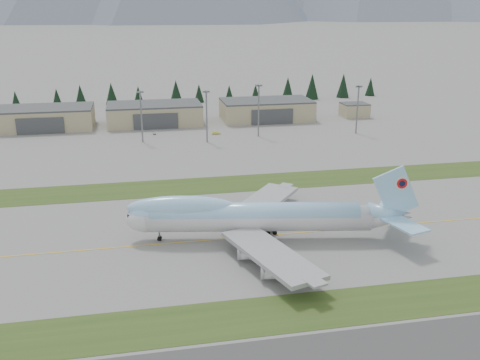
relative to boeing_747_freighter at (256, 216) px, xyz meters
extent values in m
plane|color=slate|center=(-4.75, 2.06, -6.73)|extent=(7000.00, 7000.00, 0.00)
cube|color=#324E1C|center=(-4.75, -35.94, -6.73)|extent=(400.00, 14.00, 0.08)
cube|color=#324E1C|center=(-4.75, 47.06, -6.73)|extent=(400.00, 18.00, 0.08)
cube|color=yellow|center=(-4.75, 2.06, -6.73)|extent=(400.00, 0.40, 0.02)
cylinder|color=silver|center=(0.76, -0.14, -0.66)|extent=(58.89, 17.00, 6.80)
cylinder|color=#99D2FB|center=(-0.27, 0.05, 0.60)|extent=(54.68, 15.75, 6.28)
ellipsoid|color=silver|center=(-28.09, 5.01, -0.66)|extent=(11.91, 8.61, 6.80)
ellipsoid|color=#99D2FB|center=(-28.09, 5.01, 0.60)|extent=(9.98, 7.28, 5.77)
ellipsoid|color=#99D2FB|center=(-18.82, 3.36, 2.58)|extent=(29.45, 10.76, 6.28)
cube|color=#0C1433|center=(-31.70, 5.66, 0.70)|extent=(2.69, 3.07, 1.36)
cone|color=silver|center=(34.76, -6.20, -0.66)|extent=(13.54, 8.77, 6.67)
cone|color=#99D2FB|center=(34.76, -6.20, 0.60)|extent=(12.40, 8.00, 6.07)
cube|color=#99D2FB|center=(35.79, -6.39, 6.46)|extent=(12.59, 2.85, 14.45)
cylinder|color=silver|center=(37.10, -6.20, 8.97)|extent=(3.75, 0.87, 3.77)
cylinder|color=red|center=(37.12, -6.09, 8.97)|extent=(2.72, 0.68, 2.72)
cylinder|color=#0C1433|center=(37.14, -5.99, 8.97)|extent=(1.58, 0.48, 1.57)
cube|color=#99D2FB|center=(37.92, -0.39, -0.03)|extent=(11.76, 13.03, 0.48)
cube|color=#99D2FB|center=(35.72, -12.75, -0.03)|extent=(9.03, 12.74, 0.48)
cube|color=#96999D|center=(5.85, 16.50, -2.54)|extent=(27.21, 30.84, 1.05)
cube|color=#96999D|center=(-0.22, -17.50, -2.54)|extent=(19.10, 32.93, 1.05)
cylinder|color=silver|center=(0.38, 13.22, -4.53)|extent=(5.82, 3.53, 2.62)
cylinder|color=silver|center=(7.14, 21.90, -4.53)|extent=(5.82, 3.53, 2.62)
cylinder|color=silver|center=(-4.22, -12.54, -4.53)|extent=(5.82, 3.53, 2.62)
cylinder|color=silver|center=(-0.88, -23.02, -4.53)|extent=(5.82, 3.53, 2.62)
cylinder|color=slate|center=(-25.00, 4.46, -5.47)|extent=(0.53, 0.53, 2.51)
cylinder|color=slate|center=(-0.24, 3.23, -5.37)|extent=(0.68, 0.68, 2.72)
cylinder|color=slate|center=(-1.34, -2.95, -5.37)|extent=(0.68, 0.68, 2.72)
cylinder|color=slate|center=(4.92, 2.31, -5.37)|extent=(0.68, 0.68, 2.72)
cylinder|color=slate|center=(3.81, -3.87, -5.37)|extent=(0.68, 0.68, 2.72)
cylinder|color=black|center=(-25.07, 4.05, -6.15)|extent=(1.20, 0.56, 1.15)
cylinder|color=black|center=(-24.93, 4.87, -6.15)|extent=(1.20, 0.56, 1.15)
cylinder|color=black|center=(-0.24, 3.23, -6.10)|extent=(1.33, 0.74, 1.26)
cylinder|color=black|center=(-1.34, -2.95, -6.10)|extent=(1.33, 0.74, 1.26)
cylinder|color=black|center=(4.92, 2.31, -6.10)|extent=(1.33, 0.74, 1.26)
cylinder|color=black|center=(3.81, -3.87, -6.10)|extent=(1.33, 0.74, 1.26)
cube|color=tan|center=(-74.75, 152.06, -1.73)|extent=(48.00, 26.00, 10.00)
cube|color=#3B3F41|center=(-74.75, 152.06, 3.67)|extent=(48.00, 26.00, 0.80)
cube|color=#3B3F41|center=(-74.75, 138.76, -2.73)|extent=(22.08, 0.60, 8.00)
cube|color=tan|center=(-19.75, 152.06, -1.73)|extent=(48.00, 26.00, 10.00)
cube|color=#3B3F41|center=(-19.75, 152.06, 3.67)|extent=(48.00, 26.00, 0.80)
cube|color=#3B3F41|center=(-19.75, 138.76, -2.73)|extent=(22.08, 0.60, 8.00)
cube|color=tan|center=(40.25, 152.06, -1.73)|extent=(48.00, 26.00, 10.00)
cube|color=#3B3F41|center=(40.25, 152.06, 3.67)|extent=(48.00, 26.00, 0.80)
cube|color=#3B3F41|center=(40.25, 138.76, -2.73)|extent=(22.08, 0.60, 8.00)
cube|color=tan|center=(90.25, 150.06, -3.23)|extent=(14.00, 12.00, 7.00)
cube|color=#3B3F41|center=(90.25, 150.06, 0.57)|extent=(14.00, 12.00, 0.60)
cylinder|color=slate|center=(-26.94, 114.01, 4.42)|extent=(0.70, 0.70, 22.30)
cube|color=slate|center=(-26.94, 114.01, 15.97)|extent=(3.20, 3.20, 0.80)
cylinder|color=slate|center=(1.81, 108.10, 4.52)|extent=(0.70, 0.70, 22.49)
cube|color=slate|center=(1.81, 108.10, 16.16)|extent=(3.20, 3.20, 0.80)
cylinder|color=slate|center=(27.18, 114.49, 5.08)|extent=(0.70, 0.70, 23.62)
cube|color=slate|center=(27.18, 114.49, 17.29)|extent=(3.20, 3.20, 0.80)
cylinder|color=slate|center=(75.06, 111.32, 4.42)|extent=(0.70, 0.70, 22.30)
cube|color=slate|center=(75.06, 111.32, 15.97)|extent=(3.20, 3.20, 0.80)
imported|color=silver|center=(-21.16, 128.04, -6.73)|extent=(1.60, 3.14, 1.02)
imported|color=gold|center=(8.21, 122.59, -6.73)|extent=(4.29, 2.01, 1.36)
imported|color=silver|center=(64.68, 142.06, -6.73)|extent=(3.38, 4.91, 1.32)
cone|color=black|center=(-100.22, 215.11, -1.63)|extent=(5.72, 5.72, 10.21)
cone|color=black|center=(-75.95, 212.49, -1.03)|extent=(6.39, 6.39, 11.41)
cone|color=black|center=(-62.46, 217.19, -0.40)|extent=(7.08, 7.08, 12.65)
cone|color=black|center=(-43.58, 214.98, 0.14)|extent=(7.70, 7.70, 13.75)
cone|color=black|center=(-27.12, 211.59, -0.87)|extent=(6.57, 6.57, 11.73)
cone|color=black|center=(-3.78, 210.98, 0.73)|extent=(8.36, 8.36, 14.92)
cone|color=black|center=(11.02, 213.50, -0.96)|extent=(6.47, 6.47, 11.55)
cone|color=black|center=(30.33, 211.68, -1.37)|extent=(6.01, 6.01, 10.73)
cone|color=black|center=(47.80, 212.46, -1.37)|extent=(6.00, 6.00, 10.71)
cone|color=black|center=(70.20, 214.83, 0.47)|extent=(8.06, 8.06, 14.39)
cone|color=black|center=(86.00, 211.94, 1.51)|extent=(9.23, 9.23, 16.47)
cone|color=black|center=(108.48, 213.74, 1.25)|extent=(8.94, 8.94, 15.97)
cone|color=black|center=(129.62, 217.05, -0.54)|extent=(6.93, 6.93, 12.37)
camera|label=1|loc=(-29.02, -126.65, 52.58)|focal=40.00mm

